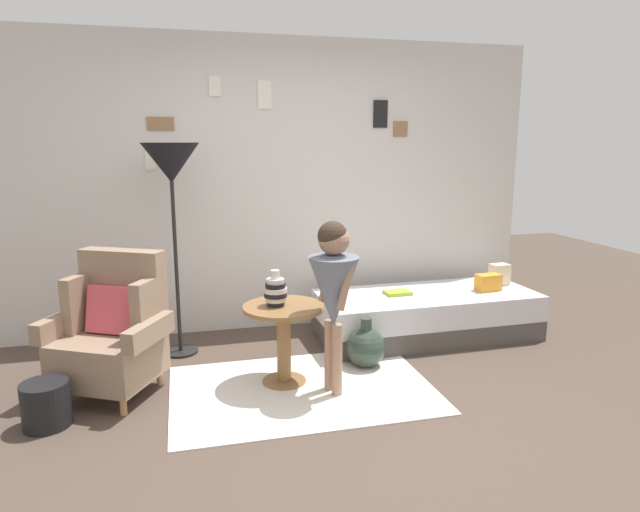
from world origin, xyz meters
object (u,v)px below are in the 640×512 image
side_table (284,328)px  vase_striped (276,291)px  demijohn_near (366,347)px  magazine_basket (46,404)px  armchair (113,331)px  floor_lamp (171,170)px  daybed (426,315)px  book_on_daybed (397,293)px  person_child (334,284)px

side_table → vase_striped: 0.27m
vase_striped → demijohn_near: size_ratio=0.65×
demijohn_near → magazine_basket: bearing=-169.7°
armchair → magazine_basket: armchair is taller
vase_striped → floor_lamp: 1.30m
daybed → vase_striped: 1.66m
side_table → magazine_basket: bearing=-170.3°
armchair → floor_lamp: bearing=55.7°
armchair → book_on_daybed: size_ratio=4.41×
demijohn_near → armchair: bearing=179.6°
side_table → book_on_daybed: size_ratio=2.62×
floor_lamp → vase_striped: bearing=-49.0°
magazine_basket → armchair: bearing=48.3°
armchair → daybed: size_ratio=0.51×
book_on_daybed → demijohn_near: bearing=-131.3°
vase_striped → floor_lamp: size_ratio=0.15×
person_child → book_on_daybed: person_child is taller
floor_lamp → book_on_daybed: (1.85, -0.11, -1.07)m
book_on_daybed → demijohn_near: size_ratio=0.57×
demijohn_near → vase_striped: bearing=-170.1°
demijohn_near → magazine_basket: (-2.17, -0.40, -0.02)m
floor_lamp → book_on_daybed: 2.14m
demijohn_near → magazine_basket: size_ratio=1.38×
side_table → floor_lamp: bearing=132.6°
daybed → magazine_basket: 3.05m
vase_striped → floor_lamp: floor_lamp is taller
person_child → demijohn_near: (0.37, 0.38, -0.62)m
armchair → demijohn_near: bearing=-0.4°
armchair → vase_striped: bearing=-7.1°
armchair → floor_lamp: (0.43, 0.63, 1.05)m
floor_lamp → person_child: (1.01, -1.03, -0.71)m
armchair → vase_striped: (1.10, -0.14, 0.24)m
daybed → side_table: 1.56m
daybed → side_table: side_table is taller
floor_lamp → person_child: size_ratio=1.41×
side_table → book_on_daybed: side_table is taller
magazine_basket → daybed: bearing=17.3°
side_table → magazine_basket: 1.56m
book_on_daybed → magazine_basket: (-2.64, -0.93, -0.28)m
armchair → magazine_basket: (-0.36, -0.41, -0.30)m
person_child → magazine_basket: size_ratio=4.28×
person_child → book_on_daybed: size_ratio=5.44×
vase_striped → person_child: size_ratio=0.21×
daybed → demijohn_near: 0.90m
armchair → daybed: bearing=11.1°
side_table → person_child: size_ratio=0.48×
floor_lamp → person_child: floor_lamp is taller
magazine_basket → side_table: bearing=9.7°
vase_striped → person_child: person_child is taller
daybed → demijohn_near: (-0.74, -0.51, -0.04)m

